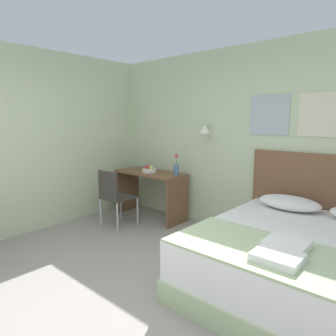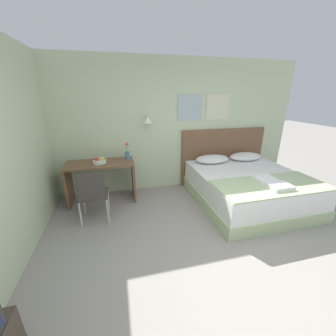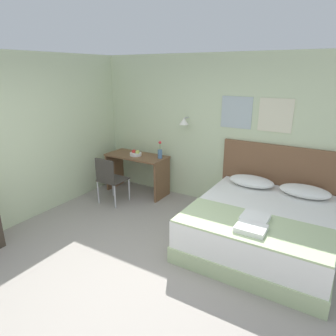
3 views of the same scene
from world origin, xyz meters
TOP-DOWN VIEW (x-y plane):
  - ground_plane at (0.00, 0.00)m, footprint 24.00×24.00m
  - wall_back at (0.01, 2.59)m, footprint 5.49×0.31m
  - bed at (1.18, 1.50)m, footprint 1.86×2.00m
  - headboard at (1.18, 2.53)m, footprint 1.98×0.06m
  - pillow_left at (0.78, 2.24)m, footprint 0.72×0.43m
  - pillow_right at (1.58, 2.24)m, footprint 0.72×0.43m
  - throw_blanket at (1.18, 0.92)m, footprint 1.80×0.80m
  - folded_towel_near_foot at (1.18, 1.06)m, footprint 0.32×0.29m
  - folded_towel_mid_bed at (1.21, 0.78)m, footprint 0.34×0.27m
  - desk at (-1.49, 2.20)m, footprint 1.22×0.56m
  - desk_chair at (-1.58, 1.48)m, footprint 0.45×0.45m
  - fruit_bowl at (-1.49, 2.17)m, footprint 0.23×0.23m
  - flower_vase at (-0.98, 2.26)m, footprint 0.09×0.09m

SIDE VIEW (x-z plane):
  - ground_plane at x=0.00m, z-range 0.00..0.00m
  - bed at x=1.18m, z-range 0.00..0.58m
  - desk_chair at x=-1.58m, z-range 0.08..0.96m
  - desk at x=-1.49m, z-range 0.15..0.93m
  - throw_blanket at x=1.18m, z-range 0.59..0.61m
  - headboard at x=1.18m, z-range 0.00..1.24m
  - folded_towel_near_foot at x=1.18m, z-range 0.61..0.67m
  - folded_towel_mid_bed at x=1.21m, z-range 0.61..0.67m
  - pillow_left at x=0.78m, z-range 0.59..0.74m
  - pillow_right at x=1.58m, z-range 0.59..0.74m
  - fruit_bowl at x=-1.49m, z-range 0.76..0.88m
  - flower_vase at x=-0.98m, z-range 0.72..1.06m
  - wall_back at x=0.01m, z-range 0.01..2.66m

